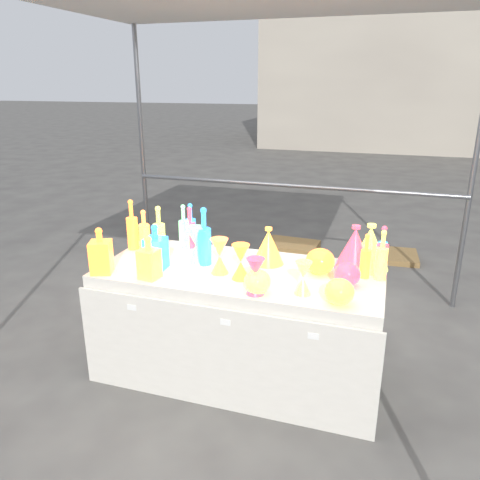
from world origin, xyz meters
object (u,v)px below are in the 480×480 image
(display_table, at_px, (240,322))
(hourglass_0, at_px, (241,262))
(cardboard_box_closed, at_px, (291,260))
(globe_0, at_px, (339,293))
(bottle_0, at_px, (144,229))
(decanter_0, at_px, (149,257))

(display_table, relative_size, hourglass_0, 8.33)
(cardboard_box_closed, height_order, globe_0, globe_0)
(hourglass_0, xyz_separation_m, globe_0, (0.61, -0.17, -0.05))
(display_table, distance_m, hourglass_0, 0.51)
(bottle_0, bearing_deg, cardboard_box_closed, 63.17)
(bottle_0, distance_m, hourglass_0, 0.89)
(decanter_0, distance_m, hourglass_0, 0.56)
(display_table, distance_m, cardboard_box_closed, 1.73)
(globe_0, bearing_deg, hourglass_0, 164.75)
(display_table, height_order, cardboard_box_closed, display_table)
(decanter_0, height_order, hourglass_0, decanter_0)
(decanter_0, xyz_separation_m, globe_0, (1.14, -0.01, -0.07))
(decanter_0, bearing_deg, display_table, 38.74)
(display_table, xyz_separation_m, decanter_0, (-0.48, -0.29, 0.51))
(hourglass_0, distance_m, globe_0, 0.63)
(decanter_0, bearing_deg, cardboard_box_closed, 84.47)
(globe_0, bearing_deg, display_table, 155.84)
(cardboard_box_closed, bearing_deg, globe_0, -68.09)
(bottle_0, bearing_deg, display_table, -13.64)
(display_table, xyz_separation_m, hourglass_0, (0.05, -0.13, 0.49))
(decanter_0, relative_size, globe_0, 1.69)
(display_table, bearing_deg, hourglass_0, -69.21)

